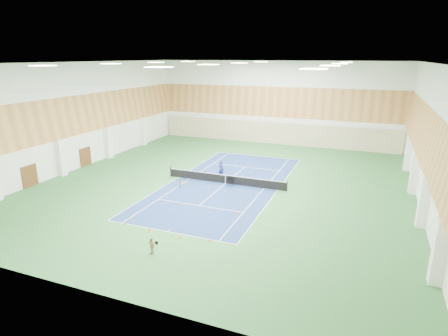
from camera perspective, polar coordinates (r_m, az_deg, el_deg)
The scene contains 22 objects.
ground at distance 38.59m, azimuth 0.22°, elevation -2.38°, with size 40.00×40.00×0.00m, color #2A6330.
room_shell at distance 37.07m, azimuth 0.23°, elevation 6.42°, with size 36.00×40.00×12.00m, color white, non-canonical shape.
wood_cladding at distance 36.76m, azimuth 0.23°, elevation 9.49°, with size 36.00×40.00×8.00m, color #C58349, non-canonical shape.
ceiling_light_grid at distance 36.48m, azimuth 0.24°, elevation 15.61°, with size 21.40×25.40×0.06m, color white, non-canonical shape.
court_surface at distance 38.59m, azimuth 0.22°, elevation -2.37°, with size 10.97×23.77×0.01m, color navy.
tennis_balls_scatter at distance 38.58m, azimuth 0.22°, elevation -2.32°, with size 10.57×22.77×0.07m, color #C3E426, non-canonical shape.
tennis_net at distance 38.41m, azimuth 0.22°, elevation -1.60°, with size 12.80×0.10×1.10m, color black, non-canonical shape.
back_curtain at distance 56.43m, azimuth 7.55°, elevation 5.30°, with size 35.40×0.16×3.20m, color #C6B793.
door_left_a at distance 42.17m, azimuth -27.48°, elevation -1.09°, with size 0.08×1.80×2.20m, color #593319.
door_left_b at distance 47.52m, azimuth -20.36°, elevation 1.61°, with size 0.08×1.80×2.20m, color #593319.
coach at distance 40.09m, azimuth -0.46°, elevation -0.20°, with size 0.70×0.46×1.91m, color navy.
child_court at distance 37.44m, azimuth -6.70°, elevation -2.28°, with size 0.50×0.39×1.02m, color #9B9BA3.
child_apron at distance 25.71m, azimuth -11.00°, elevation -11.53°, with size 0.68×0.28×1.16m, color tan.
ball_cart at distance 37.65m, azimuth 0.93°, elevation -2.08°, with size 0.57×0.57×0.99m, color black, non-canonical shape.
cone_svc_a at distance 33.90m, azimuth -8.93°, elevation -5.15°, with size 0.21×0.21×0.23m, color orange.
cone_svc_b at distance 33.51m, azimuth -6.33°, elevation -5.32°, with size 0.20×0.20×0.22m, color #F15A0C.
cone_svc_c at distance 32.37m, azimuth -2.56°, elevation -6.04°, with size 0.20×0.20×0.22m, color #E15D0B.
cone_svc_d at distance 31.33m, azimuth 2.11°, elevation -6.82°, with size 0.21×0.21×0.24m, color #F8400D.
cone_base_a at distance 30.48m, azimuth -14.85°, elevation -8.12°, with size 0.19×0.19×0.21m, color #E1440B.
cone_base_b at distance 29.02m, azimuth -11.29°, elevation -9.14°, with size 0.23×0.23×0.25m, color #FD5C0D.
cone_base_c at distance 27.59m, azimuth -6.73°, elevation -10.39°, with size 0.18×0.18×0.20m, color #ED580C.
cone_base_d at distance 27.04m, azimuth -2.20°, elevation -10.86°, with size 0.20×0.20×0.22m, color #EC430C.
Camera 1 is at (13.23, -33.99, 12.61)m, focal length 30.00 mm.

